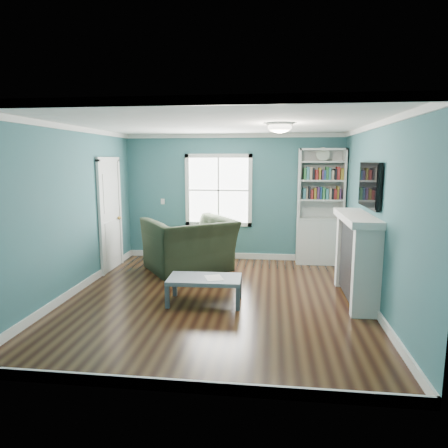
# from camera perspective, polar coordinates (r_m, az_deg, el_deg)

# --- Properties ---
(floor) EXTENTS (5.00, 5.00, 0.00)m
(floor) POSITION_cam_1_polar(r_m,az_deg,el_deg) (6.18, -1.08, -10.56)
(floor) COLOR black
(floor) RESTS_ON ground
(room_walls) EXTENTS (5.00, 5.00, 5.00)m
(room_walls) POSITION_cam_1_polar(r_m,az_deg,el_deg) (5.83, -1.13, 4.22)
(room_walls) COLOR #356E74
(room_walls) RESTS_ON ground
(trim) EXTENTS (4.50, 5.00, 2.60)m
(trim) POSITION_cam_1_polar(r_m,az_deg,el_deg) (5.87, -1.12, 0.86)
(trim) COLOR white
(trim) RESTS_ON ground
(window) EXTENTS (1.40, 0.06, 1.50)m
(window) POSITION_cam_1_polar(r_m,az_deg,el_deg) (8.34, -0.79, 4.84)
(window) COLOR white
(window) RESTS_ON room_walls
(bookshelf) EXTENTS (0.90, 0.35, 2.31)m
(bookshelf) POSITION_cam_1_polar(r_m,az_deg,el_deg) (8.19, 13.54, 0.80)
(bookshelf) COLOR silver
(bookshelf) RESTS_ON ground
(fireplace) EXTENTS (0.44, 1.58, 1.30)m
(fireplace) POSITION_cam_1_polar(r_m,az_deg,el_deg) (6.26, 18.45, -4.70)
(fireplace) COLOR black
(fireplace) RESTS_ON ground
(tv) EXTENTS (0.06, 1.10, 0.65)m
(tv) POSITION_cam_1_polar(r_m,az_deg,el_deg) (6.12, 20.08, 5.25)
(tv) COLOR black
(tv) RESTS_ON fireplace
(door) EXTENTS (0.12, 0.98, 2.17)m
(door) POSITION_cam_1_polar(r_m,az_deg,el_deg) (7.84, -15.95, 1.42)
(door) COLOR silver
(door) RESTS_ON ground
(ceiling_fixture) EXTENTS (0.38, 0.38, 0.15)m
(ceiling_fixture) POSITION_cam_1_polar(r_m,az_deg,el_deg) (5.87, 7.97, 13.62)
(ceiling_fixture) COLOR white
(ceiling_fixture) RESTS_ON room_walls
(light_switch) EXTENTS (0.08, 0.01, 0.12)m
(light_switch) POSITION_cam_1_polar(r_m,az_deg,el_deg) (8.60, -8.75, 3.20)
(light_switch) COLOR white
(light_switch) RESTS_ON room_walls
(recliner) EXTENTS (1.80, 1.68, 1.32)m
(recliner) POSITION_cam_1_polar(r_m,az_deg,el_deg) (7.56, -4.94, -1.71)
(recliner) COLOR black
(recliner) RESTS_ON ground
(coffee_table) EXTENTS (1.08, 0.61, 0.39)m
(coffee_table) POSITION_cam_1_polar(r_m,az_deg,el_deg) (5.90, -2.78, -8.09)
(coffee_table) COLOR #4B515A
(coffee_table) RESTS_ON ground
(paper_sheet) EXTENTS (0.33, 0.37, 0.00)m
(paper_sheet) POSITION_cam_1_polar(r_m,az_deg,el_deg) (5.85, -1.45, -7.70)
(paper_sheet) COLOR white
(paper_sheet) RESTS_ON coffee_table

